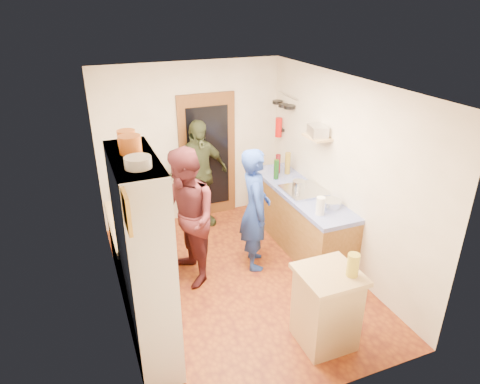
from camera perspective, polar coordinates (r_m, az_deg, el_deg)
floor at (r=5.90m, az=-0.33°, el=-11.55°), size 3.00×4.00×0.02m
ceiling at (r=4.84m, az=-0.41°, el=14.33°), size 3.00×4.00×0.02m
wall_back at (r=7.02m, az=-6.46°, el=6.45°), size 3.00×0.02×2.60m
wall_front at (r=3.70m, az=11.46°, el=-12.07°), size 3.00×0.02×2.60m
wall_left at (r=4.94m, az=-16.89°, el=-2.65°), size 0.02×4.00×2.60m
wall_right at (r=5.91m, az=13.38°, el=2.37°), size 0.02×4.00×2.60m
door_frame at (r=7.13m, az=-4.34°, el=4.71°), size 0.95×0.06×2.10m
door_glass at (r=7.10m, az=-4.25°, el=4.62°), size 0.70×0.02×1.70m
hutch_body at (r=4.36m, az=-12.60°, el=-9.07°), size 0.40×1.20×2.20m
hutch_top_shelf at (r=3.88m, az=-14.07°, el=4.33°), size 0.40×1.14×0.04m
plate_stack at (r=3.59m, az=-13.46°, el=3.87°), size 0.22×0.22×0.09m
orange_pot_a at (r=3.94m, az=-14.45°, el=6.16°), size 0.20×0.20×0.16m
orange_pot_b at (r=4.15m, az=-14.89°, el=6.95°), size 0.17×0.17×0.15m
left_counter_base at (r=5.78m, az=-13.27°, el=-7.95°), size 0.60×1.40×0.85m
left_counter_top at (r=5.56m, az=-13.72°, el=-4.04°), size 0.64×1.44×0.05m
toaster at (r=5.17m, az=-12.61°, el=-4.65°), size 0.29×0.22×0.20m
kettle at (r=5.39m, az=-14.17°, el=-3.51°), size 0.21×0.21×0.20m
orange_bowl at (r=5.66m, az=-13.22°, el=-2.64°), size 0.21×0.21×0.09m
chopping_board at (r=6.03m, az=-14.43°, el=-1.32°), size 0.30×0.22×0.02m
right_counter_base at (r=6.51m, az=7.90°, el=-3.61°), size 0.60×2.20×0.84m
right_counter_top at (r=6.31m, az=8.14°, el=-0.01°), size 0.62×2.22×0.06m
hob at (r=6.23m, az=8.47°, el=0.17°), size 0.55×0.58×0.04m
pot_on_hob at (r=6.23m, az=7.83°, el=0.98°), size 0.18×0.18×0.12m
bottle_a at (r=6.59m, az=4.86°, el=3.03°), size 0.08×0.08×0.31m
bottle_b at (r=6.81m, az=5.08°, el=3.75°), size 0.08×0.08×0.31m
bottle_c at (r=6.80m, az=6.37°, el=3.83°), size 0.11×0.11×0.35m
paper_towel at (r=5.59m, az=10.67°, el=-1.84°), size 0.12×0.12×0.24m
mixing_bowl at (r=5.85m, az=12.04°, el=-1.51°), size 0.30×0.30×0.10m
island_base at (r=4.82m, az=11.39°, el=-15.13°), size 0.55×0.55×0.86m
island_top at (r=4.55m, az=11.87°, el=-10.71°), size 0.62×0.62×0.05m
cutting_board at (r=4.55m, az=11.00°, el=-10.44°), size 0.35×0.28×0.02m
oil_jar at (r=4.48m, az=14.83°, el=-9.38°), size 0.12×0.12×0.25m
pan_rail at (r=6.91m, az=6.39°, el=12.62°), size 0.02×0.65×0.02m
pan_hang_a at (r=6.76m, az=6.59°, el=11.21°), size 0.18×0.18×0.05m
pan_hang_b at (r=6.94m, az=5.79°, el=11.42°), size 0.16×0.16×0.05m
pan_hang_c at (r=7.11m, az=5.04°, el=11.86°), size 0.17×0.17×0.05m
wall_shelf at (r=6.06m, az=10.25°, el=7.21°), size 0.26×0.42×0.03m
radio at (r=6.03m, az=10.32°, el=8.03°), size 0.28×0.34×0.15m
ext_bracket at (r=7.21m, az=5.59°, el=8.25°), size 0.06×0.10×0.04m
fire_extinguisher at (r=7.17m, az=5.17°, el=8.58°), size 0.11×0.11×0.32m
picture_frame at (r=3.22m, az=-14.87°, el=-2.57°), size 0.03×0.25×0.30m
person_hob at (r=5.75m, az=2.38°, el=-2.44°), size 0.57×0.72×1.72m
person_left at (r=5.49m, az=-7.05°, el=-3.30°), size 0.79×0.97×1.84m
person_back at (r=6.84m, az=-5.49°, el=2.33°), size 1.11×0.65×1.78m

